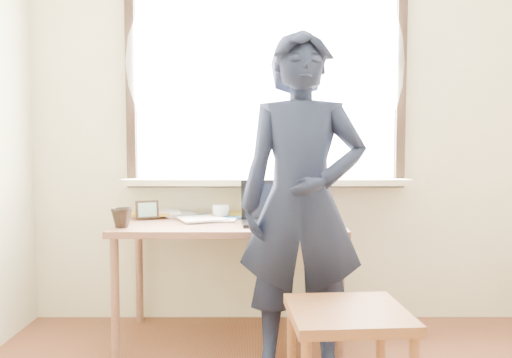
{
  "coord_description": "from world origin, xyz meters",
  "views": [
    {
      "loc": [
        -0.27,
        -1.32,
        1.17
      ],
      "look_at": [
        -0.27,
        0.95,
        1.01
      ],
      "focal_mm": 35.0,
      "sensor_mm": 36.0,
      "label": 1
    }
  ],
  "objects_px": {
    "work_chair": "(348,327)",
    "person": "(302,204)",
    "laptop": "(272,213)",
    "mug_white": "(221,211)",
    "mug_dark": "(122,218)",
    "desk": "(230,235)"
  },
  "relations": [
    {
      "from": "mug_white",
      "to": "mug_dark",
      "type": "height_order",
      "value": "mug_dark"
    },
    {
      "from": "work_chair",
      "to": "person",
      "type": "distance_m",
      "value": 0.68
    },
    {
      "from": "work_chair",
      "to": "mug_white",
      "type": "bearing_deg",
      "value": 118.81
    },
    {
      "from": "work_chair",
      "to": "desk",
      "type": "bearing_deg",
      "value": 120.11
    },
    {
      "from": "desk",
      "to": "person",
      "type": "bearing_deg",
      "value": -49.06
    },
    {
      "from": "mug_dark",
      "to": "work_chair",
      "type": "height_order",
      "value": "mug_dark"
    },
    {
      "from": "mug_dark",
      "to": "work_chair",
      "type": "bearing_deg",
      "value": -33.38
    },
    {
      "from": "laptop",
      "to": "mug_white",
      "type": "xyz_separation_m",
      "value": [
        -0.32,
        0.2,
        -0.02
      ]
    },
    {
      "from": "desk",
      "to": "work_chair",
      "type": "bearing_deg",
      "value": -59.89
    },
    {
      "from": "mug_dark",
      "to": "work_chair",
      "type": "xyz_separation_m",
      "value": [
        1.13,
        -0.75,
        -0.35
      ]
    },
    {
      "from": "laptop",
      "to": "work_chair",
      "type": "height_order",
      "value": "laptop"
    },
    {
      "from": "mug_white",
      "to": "desk",
      "type": "bearing_deg",
      "value": -68.91
    },
    {
      "from": "mug_white",
      "to": "person",
      "type": "xyz_separation_m",
      "value": [
        0.45,
        -0.61,
        0.12
      ]
    },
    {
      "from": "work_chair",
      "to": "person",
      "type": "height_order",
      "value": "person"
    },
    {
      "from": "person",
      "to": "mug_white",
      "type": "bearing_deg",
      "value": 131.92
    },
    {
      "from": "work_chair",
      "to": "person",
      "type": "relative_size",
      "value": 0.29
    },
    {
      "from": "desk",
      "to": "mug_white",
      "type": "distance_m",
      "value": 0.21
    },
    {
      "from": "laptop",
      "to": "mug_white",
      "type": "relative_size",
      "value": 3.48
    },
    {
      "from": "laptop",
      "to": "desk",
      "type": "bearing_deg",
      "value": 173.65
    },
    {
      "from": "mug_white",
      "to": "person",
      "type": "bearing_deg",
      "value": -53.67
    },
    {
      "from": "desk",
      "to": "laptop",
      "type": "height_order",
      "value": "laptop"
    },
    {
      "from": "desk",
      "to": "laptop",
      "type": "distance_m",
      "value": 0.29
    }
  ]
}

